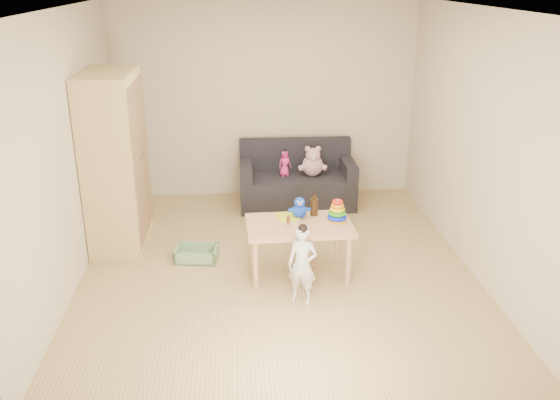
{
  "coord_description": "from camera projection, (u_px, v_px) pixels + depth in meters",
  "views": [
    {
      "loc": [
        -0.4,
        -5.57,
        2.89
      ],
      "look_at": [
        0.05,
        0.25,
        0.65
      ],
      "focal_mm": 38.0,
      "sensor_mm": 36.0,
      "label": 1
    }
  ],
  "objects": [
    {
      "name": "ring_stacker",
      "position": [
        337.0,
        213.0,
        5.94
      ],
      "size": [
        0.2,
        0.2,
        0.23
      ],
      "color": "#E5A30C",
      "rests_on": "play_table"
    },
    {
      "name": "doll",
      "position": [
        285.0,
        164.0,
        7.66
      ],
      "size": [
        0.19,
        0.16,
        0.33
      ],
      "primitive_type": "imported",
      "rotation": [
        0.0,
        0.0,
        0.34
      ],
      "color": "#ED2C8E",
      "rests_on": "sofa"
    },
    {
      "name": "wooden_figure",
      "position": [
        288.0,
        220.0,
        5.87
      ],
      "size": [
        0.05,
        0.04,
        0.1
      ],
      "primitive_type": null,
      "rotation": [
        0.0,
        0.0,
        0.35
      ],
      "color": "brown",
      "rests_on": "play_table"
    },
    {
      "name": "wardrobe",
      "position": [
        115.0,
        161.0,
        6.48
      ],
      "size": [
        0.54,
        1.08,
        1.94
      ],
      "primitive_type": "cube",
      "color": "#EBD581",
      "rests_on": "ground"
    },
    {
      "name": "yellow_book",
      "position": [
        288.0,
        217.0,
        6.05
      ],
      "size": [
        0.23,
        0.23,
        0.02
      ],
      "primitive_type": "cube",
      "rotation": [
        0.0,
        0.0,
        0.11
      ],
      "color": "yellow",
      "rests_on": "play_table"
    },
    {
      "name": "brown_bottle",
      "position": [
        314.0,
        206.0,
        6.08
      ],
      "size": [
        0.08,
        0.08,
        0.23
      ],
      "color": "black",
      "rests_on": "play_table"
    },
    {
      "name": "sofa",
      "position": [
        297.0,
        190.0,
        7.83
      ],
      "size": [
        1.49,
        0.75,
        0.42
      ],
      "primitive_type": "cube",
      "rotation": [
        0.0,
        0.0,
        -0.0
      ],
      "color": "black",
      "rests_on": "ground"
    },
    {
      "name": "pink_bear",
      "position": [
        313.0,
        163.0,
        7.66
      ],
      "size": [
        0.35,
        0.33,
        0.34
      ],
      "primitive_type": null,
      "rotation": [
        0.0,
        0.0,
        -0.3
      ],
      "color": "#CC96A5",
      "rests_on": "sofa"
    },
    {
      "name": "toddler",
      "position": [
        302.0,
        265.0,
        5.45
      ],
      "size": [
        0.32,
        0.27,
        0.75
      ],
      "primitive_type": "imported",
      "rotation": [
        0.0,
        0.0,
        -0.39
      ],
      "color": "silver",
      "rests_on": "ground"
    },
    {
      "name": "storage_bin",
      "position": [
        197.0,
        254.0,
        6.38
      ],
      "size": [
        0.48,
        0.38,
        0.13
      ],
      "primitive_type": null,
      "rotation": [
        0.0,
        0.0,
        -0.12
      ],
      "color": "#79A175",
      "rests_on": "ground"
    },
    {
      "name": "room",
      "position": [
        277.0,
        147.0,
        5.78
      ],
      "size": [
        4.5,
        4.5,
        4.5
      ],
      "color": "tan",
      "rests_on": "ground"
    },
    {
      "name": "blue_plush",
      "position": [
        299.0,
        207.0,
        6.02
      ],
      "size": [
        0.22,
        0.19,
        0.23
      ],
      "primitive_type": null,
      "rotation": [
        0.0,
        0.0,
        0.23
      ],
      "color": "blue",
      "rests_on": "play_table"
    },
    {
      "name": "play_table",
      "position": [
        299.0,
        249.0,
        6.01
      ],
      "size": [
        1.07,
        0.69,
        0.55
      ],
      "primitive_type": "cube",
      "rotation": [
        0.0,
        0.0,
        0.03
      ],
      "color": "tan",
      "rests_on": "ground"
    }
  ]
}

